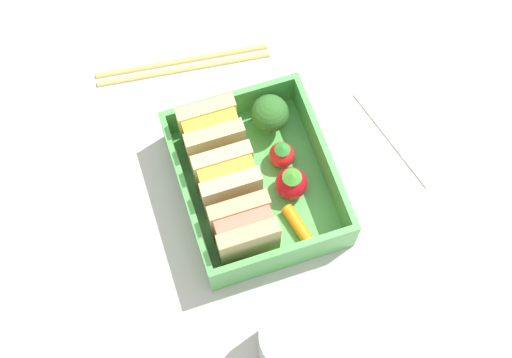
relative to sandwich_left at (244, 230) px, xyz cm
name	(u,v)px	position (x,y,z in cm)	size (l,w,h in cm)	color
ground_plane	(256,193)	(5.04, -2.80, -5.36)	(120.00, 120.00, 2.00)	beige
bento_tray	(256,187)	(5.04, -2.80, -3.76)	(16.93, 14.23, 1.20)	#53AC51
bento_rim	(256,177)	(5.04, -2.80, -1.15)	(16.93, 14.23, 4.03)	#53AC51
sandwich_left	(244,230)	(0.00, 0.00, 0.00)	(4.11, 5.59, 6.32)	tan
sandwich_center_left	(227,181)	(5.04, 0.00, 0.00)	(4.11, 5.59, 6.32)	#DCB685
sandwich_center	(212,134)	(10.09, 0.00, 0.00)	(4.11, 5.59, 6.32)	#DEC57A
carrot_stick_far_left	(299,227)	(-0.49, -5.25, -2.58)	(1.16, 1.16, 4.54)	orange
strawberry_left	(291,183)	(3.54, -5.84, -1.49)	(3.11, 3.11, 3.71)	red
strawberry_far_left	(282,155)	(6.74, -6.00, -1.77)	(2.54, 2.54, 3.14)	red
broccoli_floret	(270,114)	(10.66, -6.06, -0.46)	(3.74, 3.74, 4.66)	#94BB62
chopstick_pair	(183,64)	(20.96, 0.14, -4.01)	(3.85, 18.58, 0.70)	#D9B364
drinking_glass	(295,342)	(-10.78, -1.16, -0.84)	(6.39, 6.39, 7.05)	silver
folded_napkin	(422,120)	(6.88, -21.34, -4.16)	(12.49, 8.32, 0.40)	white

